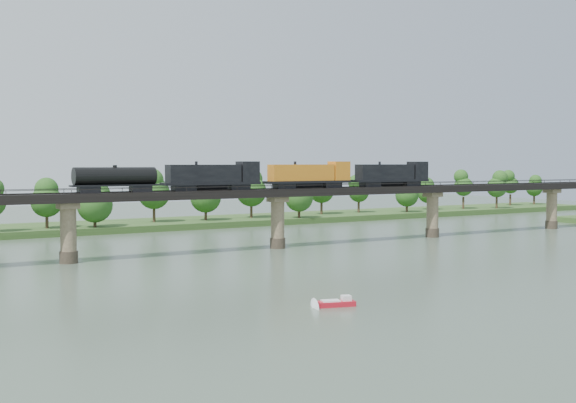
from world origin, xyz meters
TOP-DOWN VIEW (x-y plane):
  - ground at (0.00, 0.00)m, footprint 400.00×400.00m
  - far_bank at (0.00, 85.00)m, footprint 300.00×24.00m
  - bridge at (0.00, 30.00)m, footprint 236.00×30.00m
  - bridge_superstructure at (0.00, 30.00)m, footprint 220.00×4.90m
  - far_treeline at (-8.21, 80.52)m, footprint 289.06×17.54m
  - freight_train at (0.15, 30.00)m, footprint 77.00×3.00m
  - motorboat at (-22.98, -22.27)m, footprint 4.58×2.69m

SIDE VIEW (x-z plane):
  - ground at x=0.00m, z-range 0.00..0.00m
  - motorboat at x=-22.98m, z-range -0.19..1.02m
  - far_bank at x=0.00m, z-range 0.00..1.60m
  - bridge at x=0.00m, z-range -0.29..11.21m
  - far_treeline at x=-8.21m, z-range 2.03..15.63m
  - bridge_superstructure at x=0.00m, z-range 11.42..12.17m
  - freight_train at x=0.15m, z-range 11.38..16.68m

